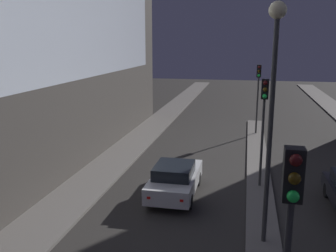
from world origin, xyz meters
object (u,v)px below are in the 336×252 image
traffic_light_mid (264,109)px  street_lamp (273,81)px  traffic_light_near (289,227)px  traffic_light_far (258,84)px  car_left_lane (175,179)px

traffic_light_mid → street_lamp: (0.00, -5.13, 1.81)m
traffic_light_near → traffic_light_far: same height
traffic_light_mid → car_left_lane: 5.09m
traffic_light_far → traffic_light_mid: bearing=-90.0°
traffic_light_near → street_lamp: 6.37m
traffic_light_mid → traffic_light_near: bearing=-90.0°
traffic_light_mid → car_left_lane: traffic_light_mid is taller
car_left_lane → street_lamp: bearing=-42.6°
street_lamp → traffic_light_near: bearing=-90.0°
street_lamp → car_left_lane: size_ratio=1.80×
car_left_lane → traffic_light_mid: bearing=24.0°
traffic_light_far → street_lamp: 15.85m
traffic_light_far → car_left_lane: 13.20m
traffic_light_mid → traffic_light_far: bearing=90.0°
traffic_light_near → car_left_lane: traffic_light_near is taller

